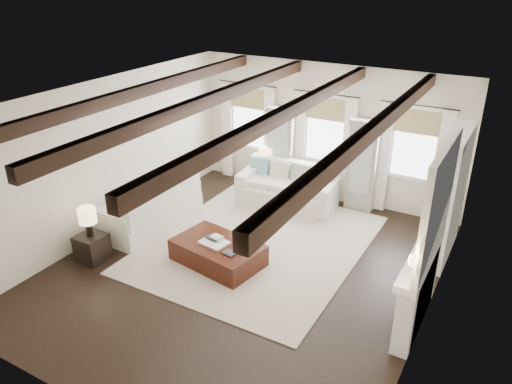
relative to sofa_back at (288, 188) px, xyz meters
The scene contains 16 objects.
ground 2.97m from the sofa_back, 79.59° to the right, with size 7.50×7.50×0.00m, color black.
room_shell 2.81m from the sofa_back, 57.42° to the right, with size 6.54×7.54×3.22m.
area_rug 2.06m from the sofa_back, 80.99° to the right, with size 3.98×4.78×0.02m, color #C0AE99.
sofa_back is the anchor object (origin of this frame).
sofa_left 3.17m from the sofa_back, 129.92° to the right, with size 1.14×2.35×0.99m.
ottoman 2.98m from the sofa_back, 90.03° to the right, with size 1.65×1.03×0.43m, color black.
tray 3.03m from the sofa_back, 90.92° to the right, with size 0.50×0.38×0.04m, color white.
book_lower 2.94m from the sofa_back, 92.41° to the right, with size 0.26×0.20×0.04m, color #262628.
book_upper 2.94m from the sofa_back, 90.91° to the right, with size 0.22×0.17×0.03m, color beige.
book_loose 3.22m from the sofa_back, 82.98° to the right, with size 0.24×0.18×0.03m, color #262628.
side_table_front 4.60m from the sofa_back, 118.18° to the right, with size 0.51×0.51×0.51m, color black.
lamp_front 4.63m from the sofa_back, 118.18° to the right, with size 0.34×0.34×0.58m.
side_table_back 0.91m from the sofa_back, 154.96° to the left, with size 0.37×0.37×0.55m, color black.
lamp_back 1.06m from the sofa_back, 154.96° to the left, with size 0.33×0.33×0.57m.
candlestick_near 4.57m from the sofa_back, 41.25° to the right, with size 0.14×0.14×0.71m.
candlestick_far 4.45m from the sofa_back, 39.45° to the right, with size 0.16×0.16×0.77m.
Camera 1 is at (4.08, -6.75, 5.21)m, focal length 35.00 mm.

